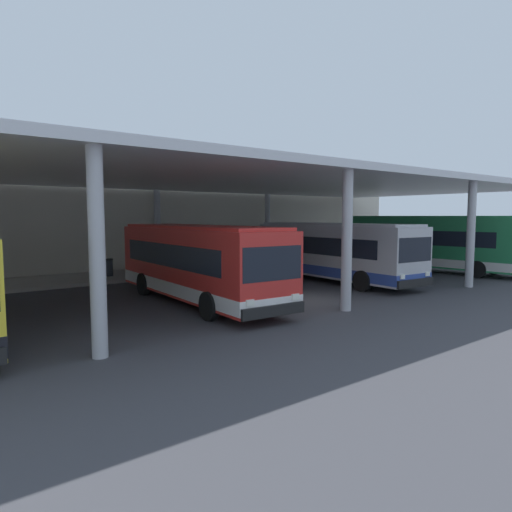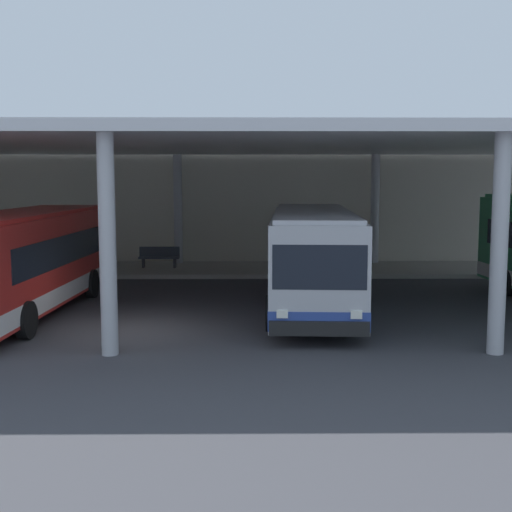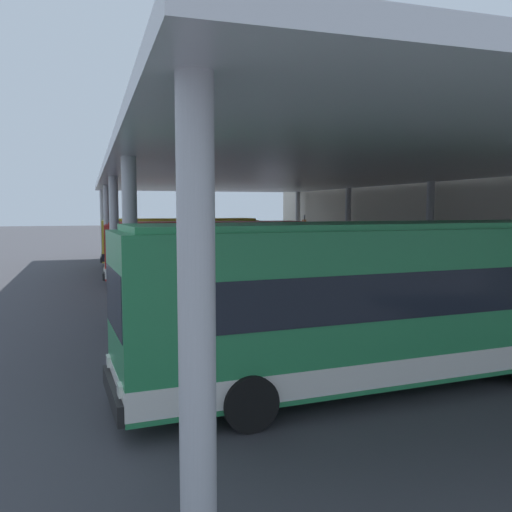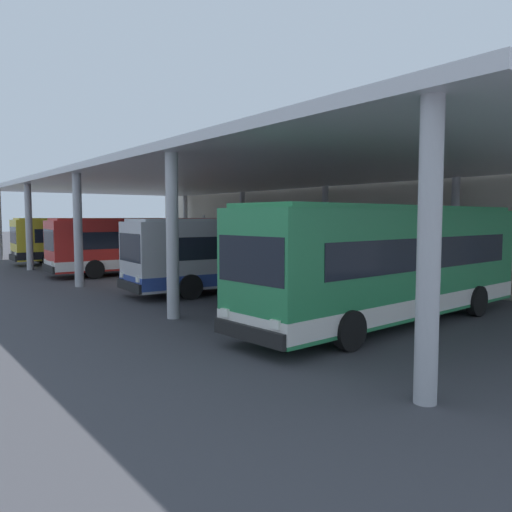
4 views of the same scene
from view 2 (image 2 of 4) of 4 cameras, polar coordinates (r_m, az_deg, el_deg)
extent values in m
plane|color=#3D3D42|center=(19.22, -10.61, -6.18)|extent=(200.00, 200.00, 0.00)
cube|color=#A39E93|center=(30.66, -6.82, -1.13)|extent=(42.00, 4.50, 0.18)
cube|color=beige|center=(33.62, -6.30, 4.99)|extent=(48.00, 1.60, 6.53)
cube|color=silver|center=(24.20, -8.61, 9.36)|extent=(40.00, 17.00, 0.30)
cylinder|color=#B2B2B7|center=(16.37, -12.32, 0.86)|extent=(0.40, 0.40, 5.25)
cylinder|color=#B2B2B7|center=(32.16, -6.55, 3.77)|extent=(0.40, 0.40, 5.25)
cylinder|color=#B2B2B7|center=(17.09, 19.69, 0.86)|extent=(0.40, 0.40, 5.25)
cylinder|color=#B2B2B7|center=(32.53, 9.92, 3.75)|extent=(0.40, 0.40, 5.25)
cube|color=red|center=(22.09, -18.77, -0.27)|extent=(3.04, 10.52, 2.70)
cube|color=white|center=(22.23, -18.68, -2.83)|extent=(3.06, 10.54, 0.50)
cube|color=black|center=(22.20, -18.66, 0.54)|extent=(2.98, 8.65, 0.90)
cube|color=red|center=(21.97, -18.91, 3.38)|extent=(2.82, 10.09, 0.12)
cylinder|color=black|center=(18.87, -18.68, -5.10)|extent=(0.33, 1.01, 1.00)
cylinder|color=black|center=(25.33, -18.93, -2.17)|extent=(0.33, 1.01, 1.00)
cylinder|color=black|center=(24.55, -13.59, -2.26)|extent=(0.33, 1.01, 1.00)
cube|color=#B7B7BC|center=(21.74, 4.75, -0.05)|extent=(3.12, 10.53, 2.70)
cube|color=#2D4799|center=(21.88, 4.73, -2.65)|extent=(3.14, 10.55, 0.50)
cube|color=black|center=(21.85, 4.75, 0.78)|extent=(3.05, 8.67, 0.90)
cube|color=black|center=(16.59, 5.34, -0.93)|extent=(2.30, 0.26, 1.10)
cube|color=black|center=(16.77, 5.30, -6.06)|extent=(2.46, 0.31, 0.36)
cube|color=silver|center=(21.62, 4.79, 3.67)|extent=(2.90, 10.10, 0.12)
cube|color=yellow|center=(16.53, 5.37, 1.90)|extent=(1.75, 0.23, 0.28)
cube|color=white|center=(16.69, 2.21, -4.87)|extent=(0.28, 0.10, 0.20)
cube|color=white|center=(16.76, 8.40, -4.88)|extent=(0.28, 0.10, 0.20)
cylinder|color=black|center=(18.74, 1.28, -4.83)|extent=(0.34, 1.02, 1.00)
cylinder|color=black|center=(18.83, 8.78, -4.85)|extent=(0.34, 1.02, 1.00)
cylinder|color=black|center=(24.73, 1.67, -2.01)|extent=(0.34, 1.02, 1.00)
cylinder|color=black|center=(24.80, 7.34, -2.04)|extent=(0.34, 1.02, 1.00)
cylinder|color=black|center=(25.83, 20.19, -2.05)|extent=(0.34, 1.02, 1.00)
cube|color=#383D47|center=(30.67, -8.12, -0.13)|extent=(1.80, 0.44, 0.08)
cube|color=#383D47|center=(30.84, -8.08, 0.37)|extent=(1.80, 0.06, 0.44)
cube|color=#2D2D33|center=(30.80, -9.40, -0.55)|extent=(0.10, 0.36, 0.45)
cube|color=#2D2D33|center=(30.62, -6.81, -0.55)|extent=(0.10, 0.36, 0.45)
cylinder|color=#33383D|center=(30.96, -14.36, -0.21)|extent=(0.48, 0.48, 0.90)
cylinder|color=black|center=(30.91, -14.39, 0.69)|extent=(0.52, 0.52, 0.08)
camera|label=1|loc=(16.97, -74.05, -0.54)|focal=31.65mm
camera|label=3|loc=(25.45, 53.73, 3.14)|focal=37.51mm
camera|label=4|loc=(21.91, 66.58, 0.00)|focal=35.33mm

